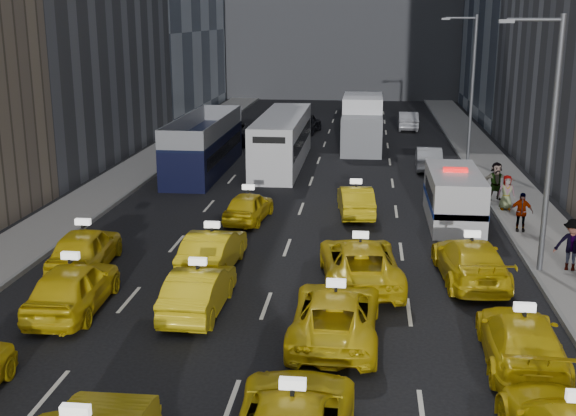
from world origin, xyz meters
name	(u,v)px	position (x,y,z in m)	size (l,w,h in m)	color
sidewalk_west	(123,179)	(-10.50, 25.00, 0.07)	(3.00, 90.00, 0.15)	gray
sidewalk_east	(507,189)	(10.50, 25.00, 0.07)	(3.00, 90.00, 0.15)	gray
curb_west	(148,179)	(-9.05, 25.00, 0.09)	(0.15, 90.00, 0.18)	slate
curb_east	(479,188)	(9.05, 25.00, 0.09)	(0.15, 90.00, 0.18)	slate
streetlight_near	(548,137)	(9.18, 12.00, 4.92)	(2.15, 0.22, 9.00)	#595B60
streetlight_far	(470,84)	(9.18, 32.00, 4.92)	(2.15, 0.22, 9.00)	#595B60
taxi_8	(73,287)	(-5.89, 6.92, 0.80)	(1.89, 4.70, 1.60)	yellow
taxi_9	(199,290)	(-2.00, 7.31, 0.71)	(1.51, 4.34, 1.43)	yellow
taxi_10	(336,314)	(2.30, 5.85, 0.73)	(2.42, 5.25, 1.46)	yellow
taxi_11	(522,340)	(7.23, 4.76, 0.71)	(1.99, 4.88, 1.42)	yellow
taxi_12	(85,248)	(-7.00, 10.69, 0.78)	(1.85, 4.60, 1.57)	yellow
taxi_13	(213,250)	(-2.38, 11.12, 0.74)	(1.57, 4.51, 1.49)	yellow
taxi_14	(360,263)	(2.92, 10.28, 0.77)	(2.56, 5.55, 1.54)	yellow
taxi_15	(471,261)	(6.72, 10.96, 0.75)	(2.09, 5.15, 1.49)	yellow
taxi_16	(249,206)	(-2.14, 17.63, 0.67)	(1.59, 3.94, 1.34)	yellow
taxi_17	(356,200)	(2.60, 19.18, 0.69)	(1.45, 4.17, 1.37)	yellow
nypd_van	(454,198)	(6.94, 18.44, 1.12)	(2.71, 5.93, 2.47)	silver
double_decker	(204,145)	(-6.47, 27.89, 1.59)	(2.92, 11.16, 3.22)	black
city_bus	(282,140)	(-2.13, 30.28, 1.54)	(3.41, 12.20, 3.11)	silver
box_truck	(362,123)	(2.67, 36.52, 1.76)	(3.11, 7.93, 3.56)	white
misc_car_0	(429,158)	(6.73, 29.96, 0.69)	(1.46, 4.19, 1.38)	#979A9E
misc_car_1	(230,131)	(-6.92, 38.15, 0.84)	(2.78, 6.02, 1.67)	black
misc_car_2	(358,117)	(2.20, 46.78, 0.80)	(2.24, 5.52, 1.60)	slate
misc_car_3	(305,123)	(-1.83, 42.97, 0.80)	(1.89, 4.70, 1.60)	black
misc_car_4	(408,120)	(6.28, 45.80, 0.73)	(1.54, 4.40, 1.45)	#95979C
pedestrian_2	(572,245)	(10.37, 12.12, 1.09)	(1.21, 0.50, 1.88)	gray
pedestrian_3	(521,212)	(9.54, 16.86, 0.98)	(0.97, 0.44, 1.66)	gray
pedestrian_4	(506,192)	(9.58, 20.41, 0.96)	(0.80, 0.43, 1.63)	gray
pedestrian_5	(496,181)	(9.38, 22.22, 1.09)	(1.74, 0.50, 1.88)	gray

